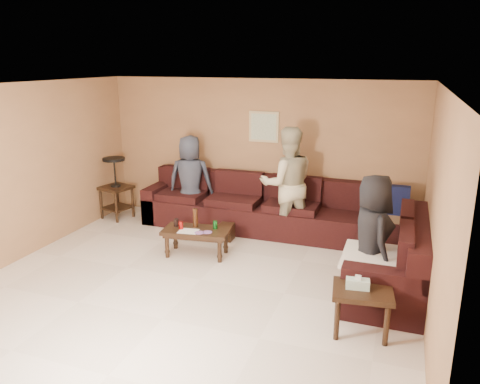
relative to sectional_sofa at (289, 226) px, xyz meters
The scene contains 10 objects.
room 2.18m from the sectional_sofa, 118.22° to the right, with size 5.60×5.50×2.50m.
sectional_sofa is the anchor object (origin of this frame).
coffee_table 1.44m from the sectional_sofa, 146.82° to the right, with size 1.02×0.60×0.69m.
end_table_left 3.30m from the sectional_sofa, behind, with size 0.59×0.59×1.12m.
side_table_right 2.44m from the sectional_sofa, 58.25° to the right, with size 0.67×0.57×0.65m.
waste_bin 1.03m from the sectional_sofa, behind, with size 0.22×0.22×0.27m, color black.
wall_art 1.82m from the sectional_sofa, 126.63° to the left, with size 0.52×0.04×0.52m.
person_left 2.00m from the sectional_sofa, 165.61° to the left, with size 0.77×0.50×1.57m, color #303543.
person_middle 0.68m from the sectional_sofa, 110.90° to the left, with size 0.88×0.69×1.81m, color #C0B58E.
person_right 1.83m from the sectional_sofa, 43.16° to the right, with size 0.75×0.49×1.53m, color black.
Camera 1 is at (2.37, -5.12, 2.80)m, focal length 35.00 mm.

